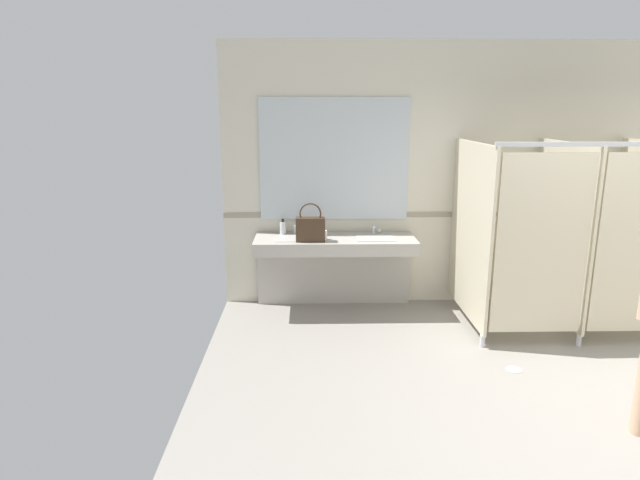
% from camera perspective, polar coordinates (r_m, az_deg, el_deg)
% --- Properties ---
extents(wall_back, '(7.03, 0.12, 2.97)m').
position_cam_1_polar(wall_back, '(6.72, 21.09, 6.32)').
color(wall_back, beige).
rests_on(wall_back, ground_plane).
extents(wall_back_tile_band, '(7.03, 0.01, 0.06)m').
position_cam_1_polar(wall_back_tile_band, '(6.73, 20.97, 2.58)').
color(wall_back_tile_band, '#9E937F').
rests_on(wall_back_tile_band, wall_back).
extents(vanity_counter, '(1.78, 0.60, 0.97)m').
position_cam_1_polar(vanity_counter, '(6.12, 1.54, -1.58)').
color(vanity_counter, '#B2ADA3').
rests_on(vanity_counter, ground_plane).
extents(mirror_panel, '(1.68, 0.02, 1.36)m').
position_cam_1_polar(mirror_panel, '(6.14, 1.51, 8.47)').
color(mirror_panel, silver).
rests_on(mirror_panel, wall_back).
extents(bathroom_stalls, '(1.95, 1.35, 1.96)m').
position_cam_1_polar(bathroom_stalls, '(5.98, 24.77, 0.65)').
color(bathroom_stalls, beige).
rests_on(bathroom_stalls, ground_plane).
extents(handbag, '(0.31, 0.13, 0.42)m').
position_cam_1_polar(handbag, '(5.79, -1.02, 1.26)').
color(handbag, '#3F2D1E').
rests_on(handbag, vanity_counter).
extents(soap_dispenser, '(0.07, 0.07, 0.18)m').
position_cam_1_polar(soap_dispenser, '(6.13, -3.93, 1.29)').
color(soap_dispenser, white).
rests_on(soap_dispenser, vanity_counter).
extents(paper_cup, '(0.07, 0.07, 0.10)m').
position_cam_1_polar(paper_cup, '(5.89, 0.41, 0.53)').
color(paper_cup, white).
rests_on(paper_cup, vanity_counter).
extents(floor_drain_cover, '(0.14, 0.14, 0.01)m').
position_cam_1_polar(floor_drain_cover, '(5.20, 19.75, -12.70)').
color(floor_drain_cover, '#B7BABF').
rests_on(floor_drain_cover, ground_plane).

